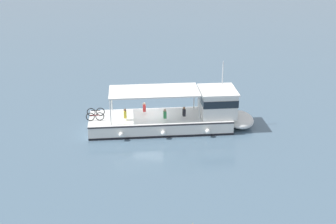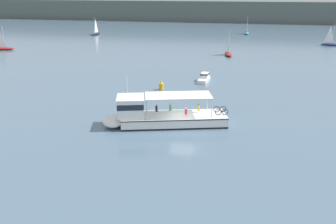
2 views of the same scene
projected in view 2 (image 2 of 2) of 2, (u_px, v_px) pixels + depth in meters
The scene contains 10 objects.
ground_plane at pixel (182, 127), 37.08m from camera, with size 400.00×400.00×0.00m, color slate.
distant_shoreline at pixel (236, 10), 156.72m from camera, with size 400.00×28.00×8.29m, color #515B56.
ferry_main at pixel (158, 116), 37.33m from camera, with size 13.06×6.60×5.32m.
sailboat_near_port at pixel (3, 48), 82.66m from camera, with size 5.00×2.52×5.40m.
sailboat_off_stern at pixel (331, 43), 88.77m from camera, with size 4.83×1.49×5.40m.
sailboat_far_left at pixel (96, 33), 109.14m from camera, with size 1.99×4.94×5.40m.
motorboat_horizon_west at pixel (204, 78), 54.91m from camera, with size 1.62×3.70×1.26m.
sailboat_mid_channel at pixel (228, 53), 76.00m from camera, with size 2.26×4.98×5.40m.
sailboat_far_right at pixel (247, 32), 110.73m from camera, with size 1.55×4.84×5.40m.
channel_buoy at pixel (161, 86), 50.44m from camera, with size 0.70×0.70×1.40m.
Camera 2 is at (5.97, -34.06, 13.54)m, focal length 38.74 mm.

